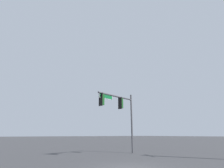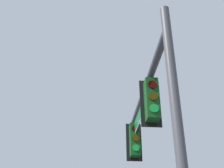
% 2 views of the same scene
% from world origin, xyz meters
% --- Properties ---
extents(signal_pole_near, '(5.35, 1.39, 6.60)m').
position_xyz_m(signal_pole_near, '(-4.12, -6.49, 4.84)').
color(signal_pole_near, '#47474C').
rests_on(signal_pole_near, ground_plane).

